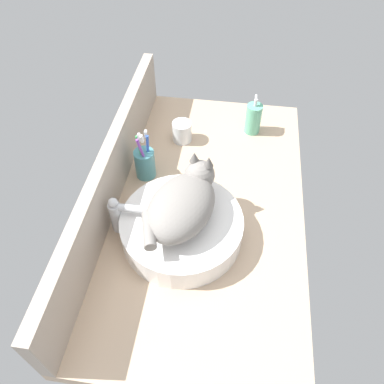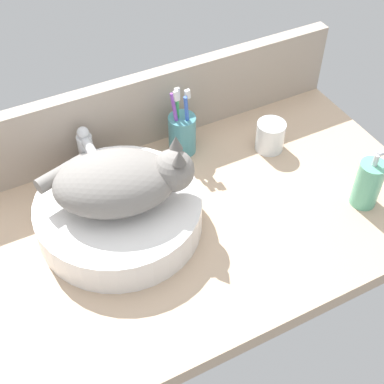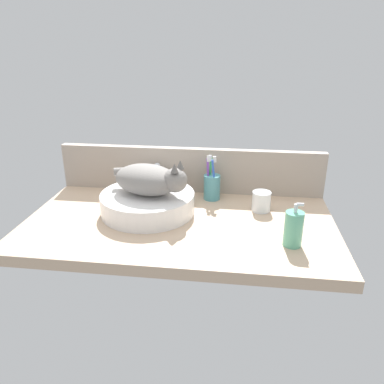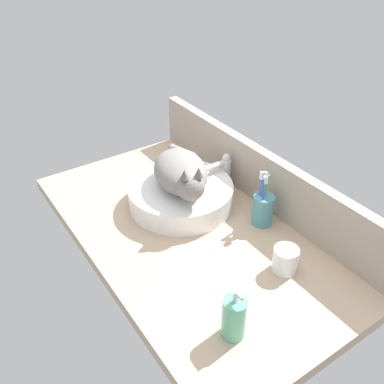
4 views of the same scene
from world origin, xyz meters
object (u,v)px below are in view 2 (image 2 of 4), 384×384
object	(u,v)px
soap_dispenser	(368,184)
water_glass	(270,137)
cat	(122,181)
faucet	(88,152)
sink_basin	(119,214)
toothbrush_cup	(182,133)

from	to	relation	value
soap_dispenser	water_glass	world-z (taller)	soap_dispenser
cat	faucet	xyz separation A→B (cm)	(-1.56, 18.47, -6.25)
sink_basin	faucet	xyz separation A→B (cm)	(-0.23, 18.13, 3.41)
faucet	water_glass	distance (cm)	44.63
toothbrush_cup	cat	bearing A→B (deg)	-142.84
cat	soap_dispenser	size ratio (longest dim) A/B	2.05
cat	toothbrush_cup	world-z (taller)	cat
soap_dispenser	toothbrush_cup	bearing A→B (deg)	129.47
faucet	toothbrush_cup	bearing A→B (deg)	-4.95
sink_basin	toothbrush_cup	world-z (taller)	toothbrush_cup
water_glass	sink_basin	bearing A→B (deg)	-170.82
cat	water_glass	xyz separation A→B (cm)	(41.47, 7.26, -10.11)
cat	water_glass	bearing A→B (deg)	9.92
soap_dispenser	water_glass	size ratio (longest dim) A/B	1.94
toothbrush_cup	water_glass	size ratio (longest dim) A/B	2.44
water_glass	soap_dispenser	bearing A→B (deg)	-70.97
faucet	water_glass	size ratio (longest dim) A/B	1.77
soap_dispenser	toothbrush_cup	size ratio (longest dim) A/B	0.80
sink_basin	faucet	distance (cm)	18.45
sink_basin	cat	size ratio (longest dim) A/B	1.16
cat	soap_dispenser	distance (cm)	54.00
sink_basin	water_glass	bearing A→B (deg)	9.18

